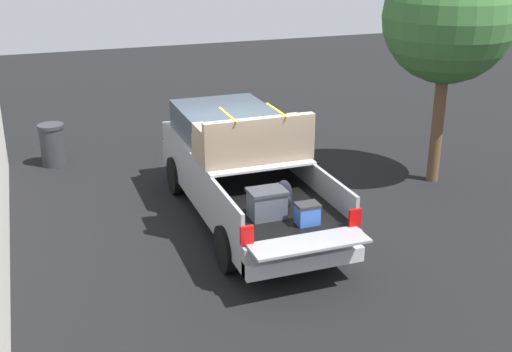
# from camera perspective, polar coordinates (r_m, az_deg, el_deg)

# --- Properties ---
(ground_plane) EXTENTS (40.00, 40.00, 0.00)m
(ground_plane) POSITION_cam_1_polar(r_m,az_deg,el_deg) (12.21, -0.97, -3.87)
(ground_plane) COLOR black
(pickup_truck) EXTENTS (6.05, 2.06, 2.23)m
(pickup_truck) POSITION_cam_1_polar(r_m,az_deg,el_deg) (12.16, -1.57, 0.92)
(pickup_truck) COLOR gray
(pickup_truck) RESTS_ON ground_plane
(tree_background) EXTENTS (2.67, 2.67, 4.86)m
(tree_background) POSITION_cam_1_polar(r_m,az_deg,el_deg) (13.80, 16.83, 13.34)
(tree_background) COLOR brown
(tree_background) RESTS_ON ground_plane
(trash_can) EXTENTS (0.60, 0.60, 0.98)m
(trash_can) POSITION_cam_1_polar(r_m,az_deg,el_deg) (15.61, -17.70, 2.69)
(trash_can) COLOR #2D2D33
(trash_can) RESTS_ON ground_plane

